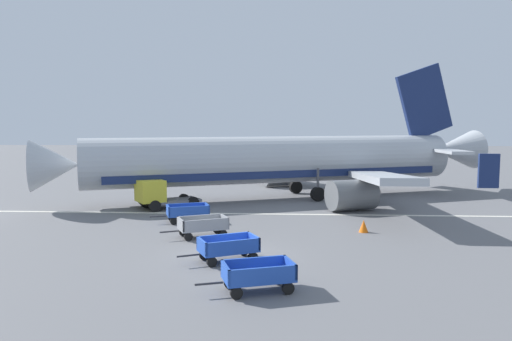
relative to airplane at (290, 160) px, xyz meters
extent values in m
plane|color=slate|center=(-2.85, -17.49, -3.05)|extent=(220.00, 220.00, 0.00)
cube|color=silver|center=(-2.85, -7.09, -3.05)|extent=(120.00, 0.36, 0.01)
cylinder|color=#B2B7BC|center=(-0.96, -0.38, 0.10)|extent=(29.28, 14.39, 3.70)
cube|color=navy|center=(-0.96, -0.38, -0.92)|extent=(26.42, 13.12, 0.56)
cone|color=#B2B7BC|center=(-16.32, -6.40, 0.10)|extent=(4.30, 4.54, 3.63)
cone|color=#B2B7BC|center=(15.01, 5.88, 0.60)|extent=(5.47, 4.91, 3.52)
cube|color=#B2B7BC|center=(5.93, -6.65, -0.57)|extent=(2.74, 13.03, 1.35)
cube|color=navy|center=(10.74, -11.74, 0.38)|extent=(1.10, 0.21, 1.90)
cylinder|color=slate|center=(4.21, -5.64, -1.92)|extent=(3.75, 3.12, 2.10)
cube|color=#B2B7BC|center=(-0.16, 8.90, -0.57)|extent=(10.82, 11.23, 1.35)
cube|color=navy|center=(-0.09, 15.91, 0.38)|extent=(0.94, 0.90, 1.90)
cylinder|color=slate|center=(-0.74, 7.00, -1.92)|extent=(3.75, 3.12, 2.10)
cube|color=navy|center=(11.89, 4.66, 4.85)|extent=(5.70, 2.52, 6.88)
cube|color=#B2B7BC|center=(13.24, 1.75, 0.70)|extent=(2.10, 5.30, 0.24)
cube|color=#B2B7BC|center=(10.91, 7.71, 0.70)|extent=(4.69, 5.16, 0.24)
cylinder|color=#4C4C51|center=(-10.74, -4.21, -1.48)|extent=(0.20, 0.20, 2.04)
cylinder|color=black|center=(-10.74, -4.21, -2.50)|extent=(1.19, 0.82, 1.10)
cylinder|color=#4C4C51|center=(2.17, -1.51, -1.48)|extent=(0.20, 0.20, 2.04)
cylinder|color=black|center=(2.17, -1.51, -2.50)|extent=(1.19, 0.82, 1.10)
cylinder|color=#4C4C51|center=(0.57, 2.58, -1.48)|extent=(0.20, 0.20, 2.04)
cylinder|color=black|center=(0.57, 2.58, -2.50)|extent=(1.19, 0.82, 1.10)
cube|color=#234CB2|center=(-1.44, -21.85, -2.57)|extent=(2.81, 2.10, 0.08)
cube|color=#234CB2|center=(-1.24, -22.46, -2.26)|extent=(2.41, 0.87, 0.55)
cube|color=#234CB2|center=(-1.64, -21.23, -2.26)|extent=(2.41, 0.87, 0.55)
cube|color=#234CB2|center=(-2.58, -22.22, -2.26)|extent=(0.53, 1.36, 0.55)
cube|color=#234CB2|center=(-0.30, -21.48, -2.26)|extent=(0.53, 1.36, 0.55)
cylinder|color=#2D2D33|center=(-3.15, -22.40, -2.61)|extent=(0.98, 0.39, 0.08)
cylinder|color=black|center=(-2.16, -22.67, -2.83)|extent=(0.47, 0.29, 0.44)
cylinder|color=black|center=(-2.51, -21.60, -2.83)|extent=(0.47, 0.29, 0.44)
cylinder|color=black|center=(-0.38, -22.09, -2.83)|extent=(0.47, 0.29, 0.44)
cylinder|color=black|center=(-0.72, -21.02, -2.83)|extent=(0.47, 0.29, 0.44)
cube|color=#234CB2|center=(-2.95, -18.12, -2.57)|extent=(2.86, 2.35, 0.08)
cube|color=#234CB2|center=(-2.67, -18.70, -2.26)|extent=(2.29, 1.18, 0.55)
cube|color=#234CB2|center=(-3.23, -17.53, -2.26)|extent=(2.29, 1.18, 0.55)
cube|color=#234CB2|center=(-4.03, -18.64, -2.26)|extent=(0.70, 1.30, 0.55)
cube|color=#234CB2|center=(-1.87, -17.59, -2.26)|extent=(0.70, 1.30, 0.55)
cylinder|color=#2D2D33|center=(-4.57, -18.90, -2.61)|extent=(0.94, 0.51, 0.08)
cylinder|color=black|center=(-3.55, -19.03, -2.83)|extent=(0.47, 0.34, 0.44)
cylinder|color=black|center=(-4.04, -18.02, -2.83)|extent=(0.47, 0.34, 0.44)
cylinder|color=black|center=(-1.86, -18.21, -2.83)|extent=(0.47, 0.34, 0.44)
cylinder|color=black|center=(-2.35, -17.20, -2.83)|extent=(0.47, 0.34, 0.44)
cube|color=gray|center=(-4.81, -13.73, -2.57)|extent=(2.86, 2.32, 0.08)
cube|color=gray|center=(-4.54, -14.32, -2.26)|extent=(2.31, 1.14, 0.55)
cube|color=gray|center=(-5.08, -13.14, -2.26)|extent=(2.31, 1.14, 0.55)
cube|color=gray|center=(-5.90, -14.24, -2.26)|extent=(0.68, 1.31, 0.55)
cube|color=gray|center=(-3.72, -13.23, -2.26)|extent=(0.68, 1.31, 0.55)
cylinder|color=#2D2D33|center=(-6.44, -14.49, -2.61)|extent=(0.94, 0.49, 0.08)
cylinder|color=black|center=(-5.42, -14.63, -2.83)|extent=(0.47, 0.33, 0.44)
cylinder|color=black|center=(-5.89, -13.62, -2.83)|extent=(0.47, 0.33, 0.44)
cylinder|color=black|center=(-3.72, -13.84, -2.83)|extent=(0.47, 0.33, 0.44)
cylinder|color=black|center=(-4.19, -12.83, -2.83)|extent=(0.47, 0.33, 0.44)
cube|color=#234CB2|center=(-6.38, -9.90, -2.57)|extent=(2.83, 2.16, 0.08)
cube|color=#234CB2|center=(-6.16, -10.51, -2.26)|extent=(2.39, 0.94, 0.55)
cube|color=#234CB2|center=(-6.60, -9.28, -2.26)|extent=(2.39, 0.94, 0.55)
cube|color=#234CB2|center=(-7.51, -10.30, -2.26)|extent=(0.57, 1.35, 0.55)
cube|color=#234CB2|center=(-5.25, -9.49, -2.26)|extent=(0.57, 1.35, 0.55)
cylinder|color=#2D2D33|center=(-8.08, -10.50, -2.61)|extent=(0.97, 0.41, 0.08)
cylinder|color=black|center=(-7.08, -10.74, -2.83)|extent=(0.47, 0.30, 0.44)
cylinder|color=black|center=(-7.45, -9.68, -2.83)|extent=(0.47, 0.30, 0.44)
cylinder|color=black|center=(-5.31, -10.11, -2.83)|extent=(0.47, 0.30, 0.44)
cylinder|color=black|center=(-5.69, -9.05, -2.83)|extent=(0.47, 0.30, 0.44)
cube|color=slate|center=(-8.18, -4.84, -2.55)|extent=(3.63, 3.33, 0.20)
cube|color=yellow|center=(-9.80, -5.97, -1.70)|extent=(2.48, 2.53, 1.50)
cube|color=#19232D|center=(-10.46, -6.43, -1.55)|extent=(0.99, 1.37, 0.67)
cylinder|color=black|center=(-9.32, -6.68, -2.65)|extent=(0.83, 0.70, 0.80)
cylinder|color=black|center=(-10.30, -5.27, -2.65)|extent=(0.83, 0.70, 0.80)
cylinder|color=black|center=(-6.96, -5.03, -2.65)|extent=(0.83, 0.70, 0.80)
cylinder|color=black|center=(-7.93, -3.63, -2.65)|extent=(0.83, 0.70, 0.80)
cone|color=orange|center=(3.94, -12.11, -2.71)|extent=(0.52, 0.52, 0.69)
camera|label=1|loc=(-0.61, -38.56, 2.98)|focal=33.56mm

